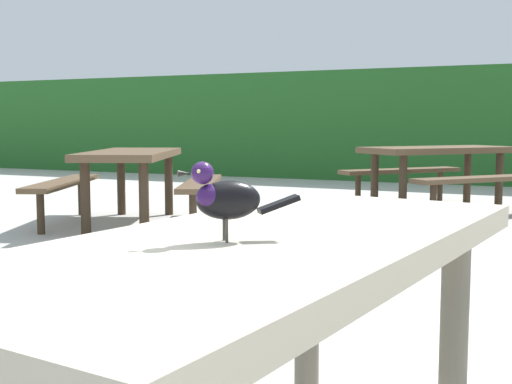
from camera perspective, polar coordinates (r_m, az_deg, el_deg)
hedge_wall at (r=12.51m, az=20.30°, el=5.38°), size 28.00×2.26×1.96m
picnic_table_foreground at (r=1.68m, az=1.33°, el=-9.74°), size 1.88×1.91×0.74m
bird_grackle at (r=1.51m, az=-2.77°, el=-0.43°), size 0.23×0.21×0.18m
picnic_table_mid_left at (r=8.08m, az=15.34°, el=2.45°), size 2.39×2.39×0.74m
picnic_table_mid_right at (r=6.78m, az=-10.68°, el=1.94°), size 2.22×2.23×0.74m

